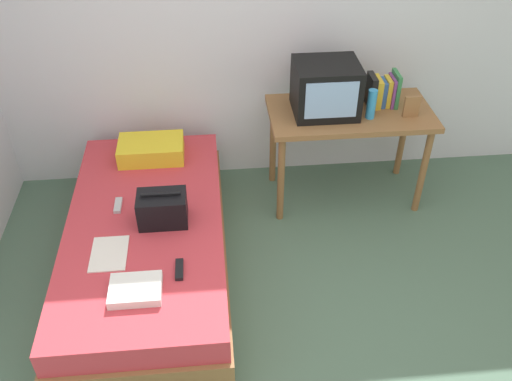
{
  "coord_description": "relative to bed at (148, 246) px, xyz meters",
  "views": [
    {
      "loc": [
        -0.4,
        -1.83,
        2.71
      ],
      "look_at": [
        -0.14,
        0.97,
        0.53
      ],
      "focal_mm": 38.91,
      "sensor_mm": 36.0,
      "label": 1
    }
  ],
  "objects": [
    {
      "name": "pillow",
      "position": [
        0.02,
        0.7,
        0.29
      ],
      "size": [
        0.46,
        0.3,
        0.13
      ],
      "primitive_type": "cube",
      "color": "yellow",
      "rests_on": "bed"
    },
    {
      "name": "remote_silver",
      "position": [
        -0.17,
        0.15,
        0.23
      ],
      "size": [
        0.04,
        0.14,
        0.02
      ],
      "primitive_type": "cube",
      "color": "#B7B7BC",
      "rests_on": "bed"
    },
    {
      "name": "picture_frame",
      "position": [
        1.84,
        0.58,
        0.61
      ],
      "size": [
        0.11,
        0.02,
        0.16
      ],
      "primitive_type": "cube",
      "color": "olive",
      "rests_on": "desk"
    },
    {
      "name": "wall_back",
      "position": [
        0.85,
        1.15,
        1.08
      ],
      "size": [
        5.2,
        0.1,
        2.6
      ],
      "primitive_type": "cube",
      "color": "silver",
      "rests_on": "ground"
    },
    {
      "name": "handbag",
      "position": [
        0.13,
        -0.02,
        0.32
      ],
      "size": [
        0.3,
        0.2,
        0.22
      ],
      "color": "black",
      "rests_on": "bed"
    },
    {
      "name": "folded_towel",
      "position": [
        -0.0,
        -0.6,
        0.25
      ],
      "size": [
        0.28,
        0.22,
        0.05
      ],
      "primitive_type": "cube",
      "color": "white",
      "rests_on": "bed"
    },
    {
      "name": "remote_dark",
      "position": [
        0.23,
        -0.46,
        0.23
      ],
      "size": [
        0.04,
        0.16,
        0.02
      ],
      "primitive_type": "cube",
      "color": "black",
      "rests_on": "bed"
    },
    {
      "name": "magazine",
      "position": [
        -0.18,
        -0.28,
        0.23
      ],
      "size": [
        0.21,
        0.29,
        0.01
      ],
      "primitive_type": "cube",
      "color": "white",
      "rests_on": "bed"
    },
    {
      "name": "desk",
      "position": [
        1.45,
        0.69,
        0.44
      ],
      "size": [
        1.16,
        0.6,
        0.75
      ],
      "color": "olive",
      "rests_on": "ground"
    },
    {
      "name": "water_bottle",
      "position": [
        1.55,
        0.59,
        0.64
      ],
      "size": [
        0.06,
        0.06,
        0.21
      ],
      "primitive_type": "cylinder",
      "color": "#3399DB",
      "rests_on": "desk"
    },
    {
      "name": "tv",
      "position": [
        1.25,
        0.7,
        0.71
      ],
      "size": [
        0.44,
        0.39,
        0.36
      ],
      "color": "black",
      "rests_on": "desk"
    },
    {
      "name": "bed",
      "position": [
        0.0,
        0.0,
        0.0
      ],
      "size": [
        1.0,
        2.0,
        0.44
      ],
      "color": "olive",
      "rests_on": "ground"
    },
    {
      "name": "book_row",
      "position": [
        1.68,
        0.76,
        0.64
      ],
      "size": [
        0.21,
        0.17,
        0.24
      ],
      "color": "black",
      "rests_on": "desk"
    },
    {
      "name": "ground_plane",
      "position": [
        0.85,
        -0.85,
        -0.22
      ],
      "size": [
        8.0,
        8.0,
        0.0
      ],
      "primitive_type": "plane",
      "color": "#4C6B56"
    }
  ]
}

